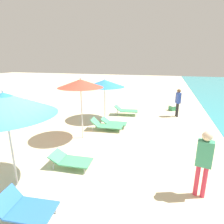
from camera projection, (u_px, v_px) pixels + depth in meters
ground at (23, 181)px, 5.21m from camera, size 80.00×80.00×0.00m
umbrella_nearest at (4, 104)px, 4.46m from camera, size 2.53×2.53×2.66m
lounger_nearest_shoreside at (71, 160)px, 5.87m from camera, size 1.36×0.74×0.46m
lounger_nearest_inland at (25, 208)px, 3.85m from camera, size 1.26×0.80×0.63m
umbrella_second at (80, 84)px, 7.48m from camera, size 1.90×1.90×2.66m
lounger_second_shoreside at (106, 125)px, 8.97m from camera, size 1.60×0.77×0.58m
umbrella_farthest at (105, 83)px, 10.18m from camera, size 2.28×2.28×2.37m
lounger_farthest_shoreside at (126, 110)px, 11.47m from camera, size 1.53×0.87×0.62m
lounger_farthest_inland at (114, 123)px, 9.43m from camera, size 1.36×0.70×0.46m
person_walking_near at (178, 100)px, 10.98m from camera, size 0.33×0.41×1.71m
person_walking_mid at (204, 158)px, 4.37m from camera, size 0.40×0.29×1.76m
cooler_box at (172, 108)px, 12.58m from camera, size 0.50×0.52×0.36m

